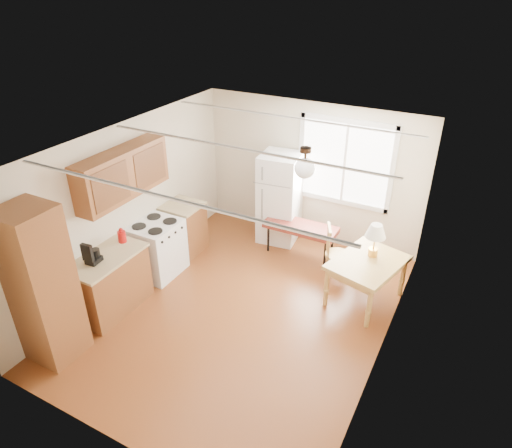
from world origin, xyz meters
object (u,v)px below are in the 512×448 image
Objects in this scene: bench at (301,228)px; chair at (333,249)px; dining_table at (367,267)px; refrigerator at (280,198)px.

bench is 1.40× the size of chair.
bench is at bearing 166.25° from dining_table.
chair is (0.71, -0.38, -0.01)m from bench.
bench is at bearing -36.93° from refrigerator.
refrigerator is 0.72m from bench.
dining_table is at bearing -53.65° from chair.
refrigerator is 2.20m from dining_table.
dining_table is at bearing -35.49° from refrigerator.
chair reaches higher than bench.
bench is 1.55m from dining_table.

